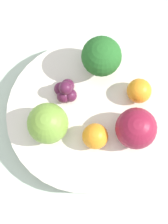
# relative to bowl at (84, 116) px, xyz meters

# --- Properties ---
(ground_plane) EXTENTS (6.00, 6.00, 0.00)m
(ground_plane) POSITION_rel_bowl_xyz_m (0.00, 0.00, -0.03)
(ground_plane) COLOR gray
(table_surface) EXTENTS (1.20, 1.20, 0.02)m
(table_surface) POSITION_rel_bowl_xyz_m (0.00, 0.00, -0.02)
(table_surface) COLOR #B2C6B2
(table_surface) RESTS_ON ground_plane
(bowl) EXTENTS (0.22, 0.22, 0.03)m
(bowl) POSITION_rel_bowl_xyz_m (0.00, 0.00, 0.00)
(bowl) COLOR silver
(bowl) RESTS_ON table_surface
(broccoli) EXTENTS (0.06, 0.06, 0.07)m
(broccoli) POSITION_rel_bowl_xyz_m (-0.01, 0.07, 0.05)
(broccoli) COLOR #99C17A
(broccoli) RESTS_ON bowl
(apple_red) EXTENTS (0.06, 0.06, 0.06)m
(apple_red) POSITION_rel_bowl_xyz_m (0.07, 0.01, 0.04)
(apple_red) COLOR maroon
(apple_red) RESTS_ON bowl
(apple_green) EXTENTS (0.06, 0.06, 0.06)m
(apple_green) POSITION_rel_bowl_xyz_m (-0.03, -0.04, 0.04)
(apple_green) COLOR olive
(apple_green) RESTS_ON bowl
(orange_front) EXTENTS (0.03, 0.03, 0.03)m
(orange_front) POSITION_rel_bowl_xyz_m (0.05, 0.06, 0.03)
(orange_front) COLOR orange
(orange_front) RESTS_ON bowl
(orange_back) EXTENTS (0.04, 0.04, 0.04)m
(orange_back) POSITION_rel_bowl_xyz_m (0.03, -0.02, 0.03)
(orange_back) COLOR orange
(orange_back) RESTS_ON bowl
(grape_cluster) EXTENTS (0.04, 0.04, 0.03)m
(grape_cluster) POSITION_rel_bowl_xyz_m (-0.04, 0.01, 0.03)
(grape_cluster) COLOR #511938
(grape_cluster) RESTS_ON bowl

